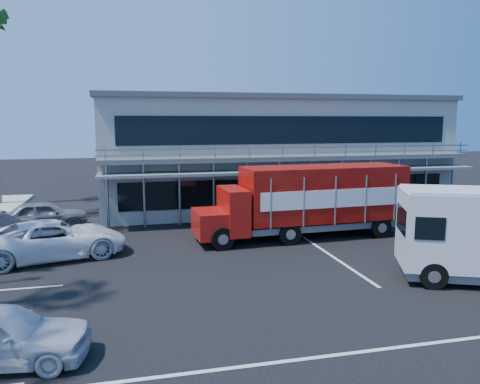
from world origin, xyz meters
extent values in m
plane|color=black|center=(0.00, 0.00, 0.00)|extent=(120.00, 120.00, 0.00)
cube|color=gray|center=(3.00, 15.00, 3.50)|extent=(22.00, 10.00, 7.00)
cube|color=#515454|center=(3.00, 15.00, 7.15)|extent=(22.40, 10.40, 0.30)
cube|color=#515454|center=(3.00, 9.40, 3.60)|extent=(22.00, 1.20, 0.25)
cube|color=gray|center=(3.00, 8.85, 4.10)|extent=(22.00, 0.08, 0.90)
cube|color=slate|center=(3.00, 9.10, 2.90)|extent=(22.00, 1.80, 0.15)
cube|color=black|center=(3.00, 9.98, 1.60)|extent=(20.00, 0.06, 1.60)
cube|color=black|center=(3.00, 9.98, 5.20)|extent=(20.00, 0.06, 1.60)
cube|color=#A4120D|center=(-2.74, 5.03, 1.01)|extent=(1.52, 2.34, 1.21)
cube|color=#A4120D|center=(-1.63, 5.08, 1.56)|extent=(1.13, 2.57, 2.12)
cube|color=black|center=(-1.63, 5.08, 2.17)|extent=(0.16, 2.14, 0.71)
cube|color=#981609|center=(3.00, 5.31, 2.22)|extent=(8.18, 2.92, 2.62)
cube|color=slate|center=(3.00, 5.31, 0.66)|extent=(8.16, 2.54, 0.30)
cube|color=white|center=(3.06, 4.04, 2.12)|extent=(7.41, 0.40, 0.86)
cube|color=white|center=(2.94, 6.58, 2.12)|extent=(7.41, 0.40, 0.86)
cylinder|color=black|center=(-2.38, 3.94, 0.52)|extent=(1.06, 0.33, 1.05)
cylinder|color=black|center=(-2.49, 6.15, 0.52)|extent=(1.06, 0.33, 1.05)
cylinder|color=black|center=(0.84, 4.10, 0.52)|extent=(1.06, 0.33, 1.05)
cylinder|color=black|center=(0.73, 6.31, 0.52)|extent=(1.06, 0.33, 1.05)
cylinder|color=black|center=(5.67, 4.34, 0.52)|extent=(1.06, 0.33, 1.05)
cylinder|color=black|center=(5.56, 6.55, 0.52)|extent=(1.06, 0.33, 1.05)
cube|color=black|center=(3.26, -1.17, 2.20)|extent=(0.81, 1.80, 0.93)
cylinder|color=black|center=(3.73, -2.50, 0.47)|extent=(0.97, 0.63, 0.94)
cylinder|color=black|center=(4.54, -0.59, 0.47)|extent=(0.97, 0.63, 0.94)
imported|color=white|center=(-9.50, 4.40, 0.82)|extent=(6.37, 4.14, 1.63)
imported|color=slate|center=(-10.84, 10.30, 0.76)|extent=(4.70, 2.56, 1.52)
camera|label=1|loc=(-6.32, -15.97, 5.75)|focal=35.00mm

